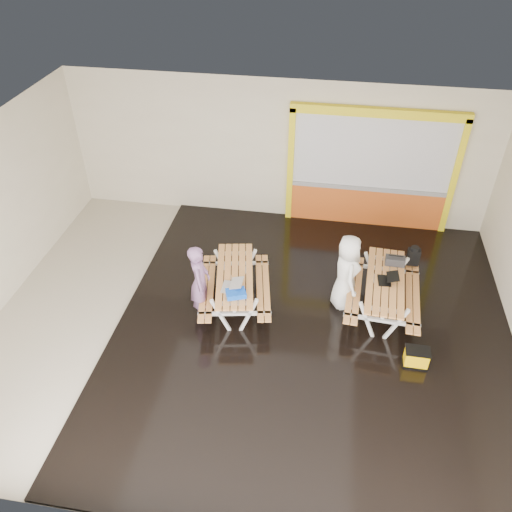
% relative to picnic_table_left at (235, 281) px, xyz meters
% --- Properties ---
extents(room, '(10.02, 8.02, 3.52)m').
position_rel_picnic_table_left_xyz_m(room, '(0.36, -0.51, 1.14)').
color(room, '#BFB5A1').
rests_on(room, ground).
extents(deck, '(7.50, 7.98, 0.05)m').
position_rel_picnic_table_left_xyz_m(deck, '(1.61, -0.51, -0.59)').
color(deck, black).
rests_on(deck, room).
extents(kiosk, '(3.88, 0.16, 3.00)m').
position_rel_picnic_table_left_xyz_m(kiosk, '(2.56, 3.42, 0.83)').
color(kiosk, '#D25A1E').
rests_on(kiosk, room).
extents(picnic_table_left, '(1.70, 2.22, 0.80)m').
position_rel_picnic_table_left_xyz_m(picnic_table_left, '(0.00, 0.00, 0.00)').
color(picnic_table_left, '#D8924F').
rests_on(picnic_table_left, deck).
extents(picnic_table_right, '(1.50, 2.12, 0.82)m').
position_rel_picnic_table_left_xyz_m(picnic_table_right, '(2.89, 0.29, 0.01)').
color(picnic_table_right, '#D8924F').
rests_on(picnic_table_right, deck).
extents(person_left, '(0.48, 0.64, 1.60)m').
position_rel_picnic_table_left_xyz_m(person_left, '(-0.60, -0.38, 0.23)').
color(person_left, slate).
rests_on(person_left, deck).
extents(person_right, '(0.69, 0.90, 1.64)m').
position_rel_picnic_table_left_xyz_m(person_right, '(2.14, 0.35, 0.24)').
color(person_right, white).
rests_on(person_right, deck).
extents(laptop_left, '(0.39, 0.36, 0.17)m').
position_rel_picnic_table_left_xyz_m(laptop_left, '(0.02, -0.41, 0.24)').
color(laptop_left, silver).
rests_on(laptop_left, picnic_table_left).
extents(laptop_right, '(0.40, 0.35, 0.16)m').
position_rel_picnic_table_left_xyz_m(laptop_right, '(2.92, 0.25, 0.25)').
color(laptop_right, black).
rests_on(laptop_right, picnic_table_right).
extents(blue_pouch, '(0.43, 0.37, 0.11)m').
position_rel_picnic_table_left_xyz_m(blue_pouch, '(0.15, -0.61, 0.24)').
color(blue_pouch, blue).
rests_on(blue_pouch, picnic_table_left).
extents(toolbox, '(0.39, 0.20, 0.22)m').
position_rel_picnic_table_left_xyz_m(toolbox, '(3.08, 0.81, 0.29)').
color(toolbox, black).
rests_on(toolbox, picnic_table_right).
extents(backpack, '(0.26, 0.17, 0.43)m').
position_rel_picnic_table_left_xyz_m(backpack, '(3.50, 1.25, 0.14)').
color(backpack, black).
rests_on(backpack, picnic_table_right).
extents(dark_case, '(0.44, 0.37, 0.14)m').
position_rel_picnic_table_left_xyz_m(dark_case, '(2.23, 0.44, -0.49)').
color(dark_case, black).
rests_on(dark_case, deck).
extents(fluke_bag, '(0.43, 0.28, 0.37)m').
position_rel_picnic_table_left_xyz_m(fluke_bag, '(3.47, -1.07, -0.39)').
color(fluke_bag, black).
rests_on(fluke_bag, deck).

